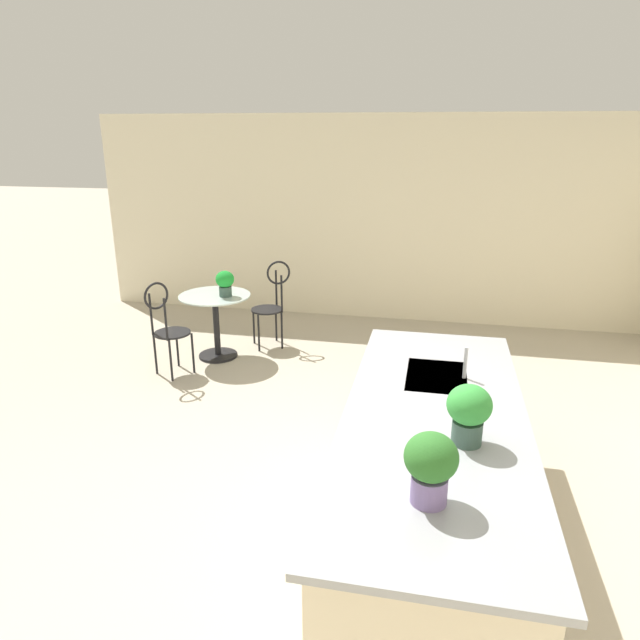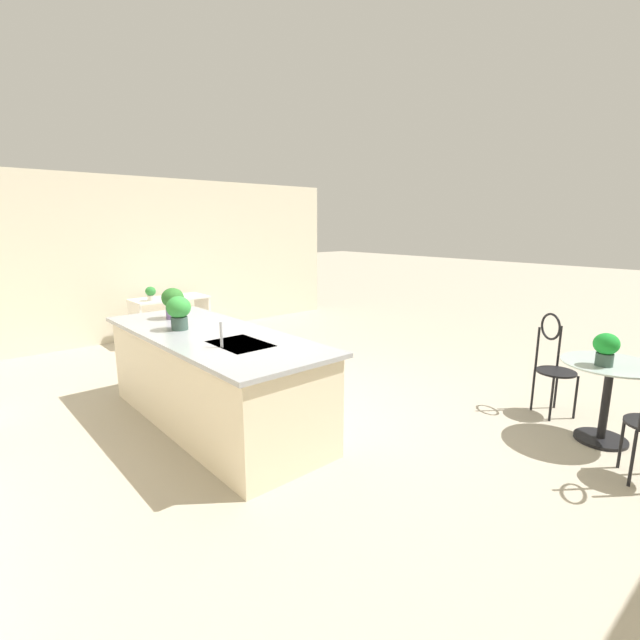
% 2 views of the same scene
% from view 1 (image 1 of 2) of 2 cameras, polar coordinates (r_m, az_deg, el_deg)
% --- Properties ---
extents(ground_plane, '(40.00, 40.00, 0.00)m').
position_cam_1_polar(ground_plane, '(4.25, -1.36, -17.39)').
color(ground_plane, '#B2A893').
extents(wall_left_window, '(0.12, 7.80, 2.70)m').
position_cam_1_polar(wall_left_window, '(7.73, 5.82, 9.96)').
color(wall_left_window, beige).
rests_on(wall_left_window, ground).
extents(kitchen_island, '(2.80, 1.06, 0.92)m').
position_cam_1_polar(kitchen_island, '(3.67, 11.02, -15.50)').
color(kitchen_island, beige).
rests_on(kitchen_island, ground).
extents(bistro_table, '(0.80, 0.80, 0.74)m').
position_cam_1_polar(bistro_table, '(6.55, -10.38, 0.01)').
color(bistro_table, black).
rests_on(bistro_table, ground).
extents(chair_near_window, '(0.52, 0.52, 1.04)m').
position_cam_1_polar(chair_near_window, '(6.12, -15.12, -0.41)').
color(chair_near_window, black).
rests_on(chair_near_window, ground).
extents(chair_by_island, '(0.52, 0.52, 1.04)m').
position_cam_1_polar(chair_by_island, '(6.77, -4.88, 2.00)').
color(chair_by_island, black).
rests_on(chair_by_island, ground).
extents(sink_faucet, '(0.02, 0.02, 0.22)m').
position_cam_1_polar(sink_faucet, '(3.89, 14.37, -4.18)').
color(sink_faucet, '#B2B5BA').
rests_on(sink_faucet, kitchen_island).
extents(potted_plant_on_table, '(0.20, 0.20, 0.29)m').
position_cam_1_polar(potted_plant_on_table, '(6.35, -9.51, 3.80)').
color(potted_plant_on_table, '#385147').
rests_on(potted_plant_on_table, bistro_table).
extents(potted_plant_counter_far, '(0.24, 0.24, 0.34)m').
position_cam_1_polar(potted_plant_counter_far, '(2.60, 11.04, -14.01)').
color(potted_plant_counter_far, '#7A669E').
rests_on(potted_plant_counter_far, kitchen_island).
extents(potted_plant_counter_near, '(0.23, 0.23, 0.33)m').
position_cam_1_polar(potted_plant_counter_near, '(3.09, 14.70, -8.80)').
color(potted_plant_counter_near, '#385147').
rests_on(potted_plant_counter_near, kitchen_island).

